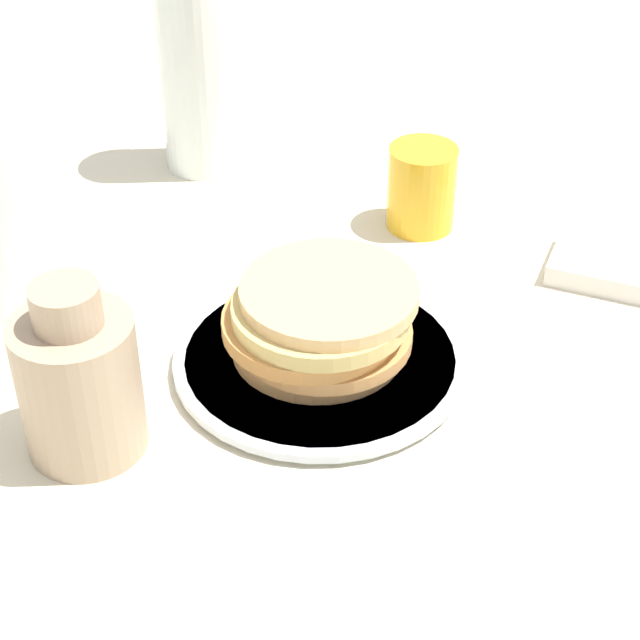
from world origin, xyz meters
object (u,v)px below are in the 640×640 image
pancake_stack (320,322)px  cream_jug (79,380)px  juice_glass (422,188)px  plate (320,360)px  water_bottle_mid (196,62)px

pancake_stack → cream_jug: bearing=43.1°
juice_glass → cream_jug: 0.41m
plate → pancake_stack: bearing=119.5°
plate → pancake_stack: size_ratio=1.54×
cream_jug → juice_glass: bearing=-115.2°
juice_glass → cream_jug: cream_jug is taller
pancake_stack → cream_jug: cream_jug is taller
juice_glass → water_bottle_mid: water_bottle_mid is taller
cream_jug → water_bottle_mid: 0.44m
plate → water_bottle_mid: size_ratio=0.97×
cream_jug → pancake_stack: bearing=-136.9°
cream_jug → water_bottle_mid: water_bottle_mid is taller
juice_glass → cream_jug: bearing=64.8°
pancake_stack → water_bottle_mid: bearing=-54.6°
juice_glass → water_bottle_mid: (0.25, -0.06, 0.07)m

